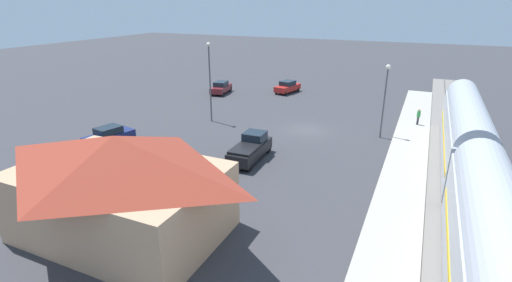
# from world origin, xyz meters

# --- Properties ---
(ground_plane) EXTENTS (200.00, 200.00, 0.00)m
(ground_plane) POSITION_xyz_m (0.00, 0.00, 0.00)
(ground_plane) COLOR #38383D
(railway_track) EXTENTS (4.80, 70.00, 0.30)m
(railway_track) POSITION_xyz_m (-14.00, 0.00, 0.09)
(railway_track) COLOR slate
(railway_track) RESTS_ON ground
(platform) EXTENTS (3.20, 46.00, 0.30)m
(platform) POSITION_xyz_m (-10.00, 0.00, 0.15)
(platform) COLOR #A8A399
(platform) RESTS_ON ground
(station_building) EXTENTS (11.83, 8.04, 5.90)m
(station_building) POSITION_xyz_m (4.00, 22.00, 3.06)
(station_building) COLOR tan
(station_building) RESTS_ON ground
(pedestrian_on_platform) EXTENTS (0.36, 0.36, 1.71)m
(pedestrian_on_platform) POSITION_xyz_m (-10.34, -5.80, 1.28)
(pedestrian_on_platform) COLOR #333338
(pedestrian_on_platform) RESTS_ON platform
(pickup_black) EXTENTS (2.15, 5.47, 2.14)m
(pickup_black) POSITION_xyz_m (2.00, 9.37, 1.03)
(pickup_black) COLOR black
(pickup_black) RESTS_ON ground
(sedan_red) EXTENTS (2.79, 4.80, 1.74)m
(sedan_red) POSITION_xyz_m (7.71, -15.45, 0.88)
(sedan_red) COLOR red
(sedan_red) RESTS_ON ground
(sedan_navy) EXTENTS (2.78, 4.79, 1.74)m
(sedan_navy) POSITION_xyz_m (15.38, 11.59, 0.88)
(sedan_navy) COLOR navy
(sedan_navy) RESTS_ON ground
(sedan_maroon) EXTENTS (2.52, 4.73, 1.74)m
(sedan_maroon) POSITION_xyz_m (16.31, -11.03, 0.88)
(sedan_maroon) COLOR maroon
(sedan_maroon) RESTS_ON ground
(light_pole_near_platform) EXTENTS (0.44, 0.44, 7.09)m
(light_pole_near_platform) POSITION_xyz_m (-7.20, -0.87, 4.52)
(light_pole_near_platform) COLOR #515156
(light_pole_near_platform) RESTS_ON ground
(light_pole_lot_center) EXTENTS (0.44, 0.44, 8.54)m
(light_pole_lot_center) POSITION_xyz_m (10.59, 1.28, 5.30)
(light_pole_lot_center) COLOR #515156
(light_pole_lot_center) RESTS_ON ground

